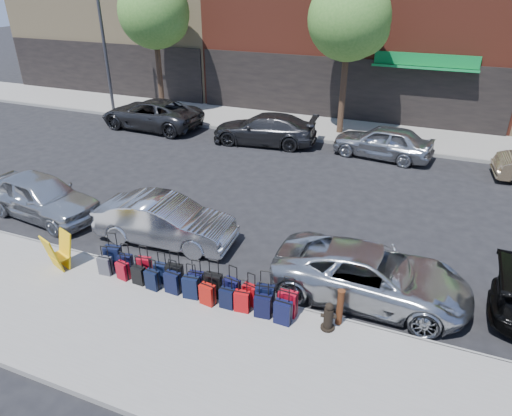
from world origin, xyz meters
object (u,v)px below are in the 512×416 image
at_px(display_rack, 58,252).
at_px(car_far_1, 264,129).
at_px(suitcase_front_5, 196,282).
at_px(car_near_1, 165,221).
at_px(car_near_2, 371,275).
at_px(tree_center, 352,21).
at_px(bollard, 340,307).
at_px(car_far_2, 383,142).
at_px(car_near_0, 41,196).
at_px(streetlight, 105,28).
at_px(tree_left, 156,14).
at_px(car_far_0, 151,114).
at_px(fire_hydrant, 328,317).

xyz_separation_m(display_rack, car_far_1, (1.30, 12.11, 0.07)).
relative_size(suitcase_front_5, car_near_1, 0.21).
distance_m(car_near_2, car_far_1, 12.08).
relative_size(tree_center, bollard, 7.79).
height_order(suitcase_front_5, car_far_2, car_far_2).
xyz_separation_m(tree_center, car_near_0, (-7.45, -12.44, -4.67)).
xyz_separation_m(streetlight, display_rack, (8.93, -14.10, -4.01)).
distance_m(tree_left, suitcase_front_5, 18.14).
bearing_deg(bollard, tree_center, 102.15).
bearing_deg(car_far_2, car_far_0, -82.08).
distance_m(suitcase_front_5, car_near_0, 7.15).
distance_m(tree_left, car_far_0, 5.40).
distance_m(tree_left, fire_hydrant, 20.27).
height_order(tree_left, tree_center, same).
height_order(car_near_2, car_far_1, car_far_1).
bearing_deg(car_far_1, car_near_2, 27.23).
relative_size(tree_center, streetlight, 0.91).
xyz_separation_m(bollard, car_far_0, (-12.71, 11.57, 0.13)).
distance_m(suitcase_front_5, display_rack, 3.98).
height_order(tree_center, fire_hydrant, tree_center).
bearing_deg(bollard, car_near_1, 162.10).
xyz_separation_m(streetlight, car_far_1, (10.23, -1.99, -3.94)).
bearing_deg(suitcase_front_5, car_near_1, 128.71).
distance_m(streetlight, bollard, 21.67).
xyz_separation_m(car_near_0, car_near_1, (4.73, 0.13, -0.04)).
relative_size(fire_hydrant, display_rack, 0.70).
bearing_deg(car_near_1, streetlight, 39.07).
bearing_deg(streetlight, tree_center, 2.98).
relative_size(fire_hydrant, car_near_2, 0.15).
relative_size(car_near_2, car_far_2, 1.12).
bearing_deg(tree_center, car_near_1, -102.47).
relative_size(streetlight, car_near_1, 1.87).
height_order(tree_center, car_near_0, tree_center).
xyz_separation_m(fire_hydrant, display_rack, (-7.37, -0.37, 0.18)).
relative_size(bollard, car_near_0, 0.21).
height_order(streetlight, suitcase_front_5, streetlight).
relative_size(tree_left, car_far_0, 1.33).
relative_size(tree_center, car_near_1, 1.70).
bearing_deg(car_far_1, car_near_1, -3.60).
relative_size(display_rack, car_far_2, 0.24).
bearing_deg(display_rack, suitcase_front_5, 26.15).
bearing_deg(streetlight, car_far_2, -6.41).
bearing_deg(car_far_0, car_far_1, 91.69).
xyz_separation_m(tree_left, car_near_2, (14.00, -12.73, -4.74)).
relative_size(tree_left, car_near_0, 1.67).
relative_size(bollard, display_rack, 0.91).
distance_m(suitcase_front_5, bollard, 3.62).
xyz_separation_m(car_near_1, car_near_2, (6.22, -0.42, -0.03)).
height_order(streetlight, bollard, streetlight).
distance_m(fire_hydrant, bollard, 0.36).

